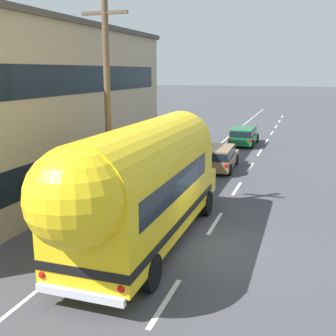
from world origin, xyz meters
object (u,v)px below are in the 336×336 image
utility_pole (108,105)px  car_second (244,135)px  car_lead (219,156)px  painted_bus (141,182)px

utility_pole → car_second: utility_pole is taller
utility_pole → car_lead: 10.25m
car_lead → car_second: 8.77m
painted_bus → car_lead: bearing=90.1°
utility_pole → painted_bus: size_ratio=0.79×
painted_bus → car_lead: (-0.01, 11.97, -1.51)m
painted_bus → car_lead: painted_bus is taller
utility_pole → car_lead: utility_pole is taller
painted_bus → car_second: painted_bus is taller
car_second → car_lead: bearing=-91.0°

